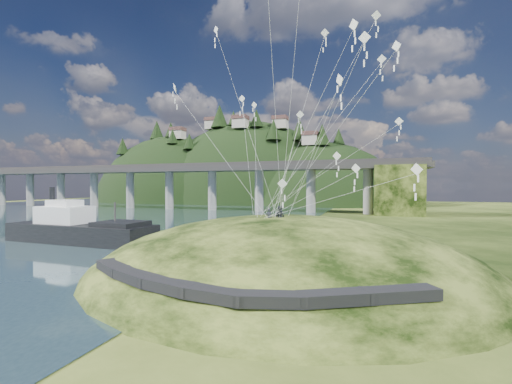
% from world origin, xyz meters
% --- Properties ---
extents(ground, '(320.00, 320.00, 0.00)m').
position_xyz_m(ground, '(0.00, 0.00, 0.00)').
color(ground, black).
rests_on(ground, ground).
extents(grass_hill, '(36.00, 32.00, 13.00)m').
position_xyz_m(grass_hill, '(8.00, 2.00, -1.50)').
color(grass_hill, black).
rests_on(grass_hill, ground).
extents(footpath, '(22.29, 5.84, 0.83)m').
position_xyz_m(footpath, '(7.46, -9.74, 2.08)').
color(footpath, black).
rests_on(footpath, ground).
extents(bridge, '(160.00, 11.00, 15.00)m').
position_xyz_m(bridge, '(-26.46, 70.07, 9.70)').
color(bridge, '#2D2B2B').
rests_on(bridge, ground).
extents(far_ridge, '(153.00, 70.00, 94.50)m').
position_xyz_m(far_ridge, '(-43.58, 122.17, -7.44)').
color(far_ridge, black).
rests_on(far_ridge, ground).
extents(work_barge, '(21.48, 6.54, 7.45)m').
position_xyz_m(work_barge, '(-22.20, 8.83, 1.87)').
color(work_barge, black).
rests_on(work_barge, ground).
extents(wooden_dock, '(15.05, 7.32, 1.08)m').
position_xyz_m(wooden_dock, '(-4.54, 8.02, 0.48)').
color(wooden_dock, '#361B16').
rests_on(wooden_dock, ground).
extents(kite_flyers, '(1.59, 1.15, 1.92)m').
position_xyz_m(kite_flyers, '(7.64, 0.95, 5.90)').
color(kite_flyers, '#252731').
rests_on(kite_flyers, ground).
extents(kite_swarm, '(20.76, 15.24, 20.12)m').
position_xyz_m(kite_swarm, '(10.82, 1.69, 16.95)').
color(kite_swarm, white).
rests_on(kite_swarm, ground).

